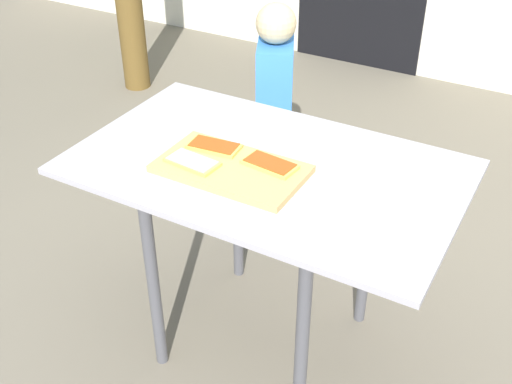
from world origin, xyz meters
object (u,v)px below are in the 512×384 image
(dining_table, at_px, (266,190))
(pizza_slice_far_right, at_px, (270,164))
(cutting_board, at_px, (231,169))
(child_left, at_px, (274,112))
(pizza_slice_near_left, at_px, (192,162))
(plate_white_right, at_px, (373,173))
(pizza_slice_far_left, at_px, (214,146))

(dining_table, distance_m, pizza_slice_far_right, 0.13)
(cutting_board, distance_m, child_left, 0.77)
(pizza_slice_near_left, distance_m, plate_white_right, 0.54)
(dining_table, xyz_separation_m, cutting_board, (-0.07, -0.09, 0.10))
(pizza_slice_far_right, distance_m, plate_white_right, 0.31)
(dining_table, bearing_deg, plate_white_right, 18.78)
(pizza_slice_far_left, bearing_deg, pizza_slice_far_right, -2.41)
(pizza_slice_near_left, height_order, pizza_slice_far_left, same)
(cutting_board, height_order, pizza_slice_near_left, pizza_slice_near_left)
(child_left, bearing_deg, pizza_slice_far_left, -78.87)
(cutting_board, height_order, pizza_slice_far_left, pizza_slice_far_left)
(plate_white_right, bearing_deg, pizza_slice_far_left, -164.77)
(cutting_board, distance_m, pizza_slice_far_right, 0.12)
(cutting_board, relative_size, pizza_slice_far_left, 2.58)
(cutting_board, distance_m, plate_white_right, 0.42)
(pizza_slice_far_left, bearing_deg, dining_table, 8.61)
(dining_table, relative_size, pizza_slice_far_left, 6.94)
(dining_table, height_order, pizza_slice_far_left, pizza_slice_far_left)
(pizza_slice_far_right, bearing_deg, plate_white_right, 26.72)
(pizza_slice_far_left, distance_m, child_left, 0.69)
(cutting_board, bearing_deg, dining_table, 51.19)
(cutting_board, bearing_deg, plate_white_right, 27.05)
(dining_table, distance_m, pizza_slice_near_left, 0.25)
(cutting_board, bearing_deg, child_left, 107.72)
(pizza_slice_near_left, height_order, pizza_slice_far_right, same)
(child_left, bearing_deg, pizza_slice_far_right, -63.43)
(cutting_board, bearing_deg, pizza_slice_far_right, 27.94)
(plate_white_right, height_order, child_left, child_left)
(plate_white_right, bearing_deg, dining_table, -161.22)
(dining_table, xyz_separation_m, pizza_slice_far_left, (-0.17, -0.03, 0.12))
(pizza_slice_near_left, xyz_separation_m, pizza_slice_far_left, (0.01, 0.11, 0.00))
(dining_table, distance_m, plate_white_right, 0.34)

